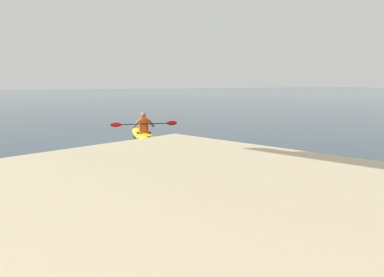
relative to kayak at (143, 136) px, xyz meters
The scene contains 3 objects.
ground_plane 1.61m from the kayak, 56.01° to the left, with size 160.00×160.00×0.00m, color #283D4C.
kayak is the anchor object (origin of this frame).
kayaker 0.48m from the kayak, 85.29° to the left, with size 2.46×0.50×0.74m.
Camera 1 is at (2.52, 12.99, 2.26)m, focal length 36.64 mm.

